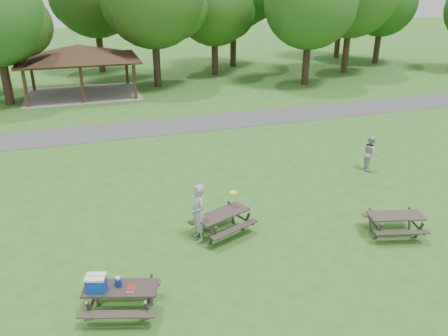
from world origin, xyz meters
TOP-DOWN VIEW (x-y plane):
  - ground at (0.00, 0.00)m, footprint 160.00×160.00m
  - asphalt_path at (0.00, 14.00)m, footprint 120.00×3.20m
  - pavilion at (-4.00, 24.00)m, footprint 8.60×7.01m
  - tree_row_f at (8.09, 28.53)m, footprint 7.35×7.00m
  - tree_row_g at (14.09, 22.03)m, footprint 7.77×7.40m
  - tree_row_i at (26.08, 29.03)m, footprint 7.14×6.80m
  - picnic_table_near at (-3.77, -1.48)m, footprint 2.25×2.00m
  - picnic_table_middle at (0.11, 1.41)m, footprint 2.34×2.13m
  - picnic_table_far at (5.71, -0.46)m, footprint 2.13×1.87m
  - frisbee_in_flight at (0.64, 1.83)m, footprint 0.38×0.38m
  - frisbee_thrower at (-0.76, 1.31)m, footprint 0.57×0.79m
  - frisbee_catcher at (8.30, 4.69)m, footprint 0.85×0.96m

SIDE VIEW (x-z plane):
  - ground at x=0.00m, z-range 0.00..0.00m
  - asphalt_path at x=0.00m, z-range 0.00..0.02m
  - picnic_table_far at x=5.71m, z-range 0.19..0.98m
  - picnic_table_middle at x=0.11m, z-range 0.20..1.03m
  - picnic_table_near at x=-3.77m, z-range 0.10..1.41m
  - frisbee_catcher at x=8.30m, z-range 0.00..1.63m
  - frisbee_thrower at x=-0.76m, z-range 0.00..2.02m
  - frisbee_in_flight at x=0.64m, z-range 1.29..1.31m
  - pavilion at x=-4.00m, z-range 1.18..4.94m
  - tree_row_f at x=8.09m, z-range 1.06..10.62m
  - tree_row_i at x=26.08m, z-range 1.15..10.67m
  - tree_row_g at x=14.09m, z-range 1.20..11.46m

